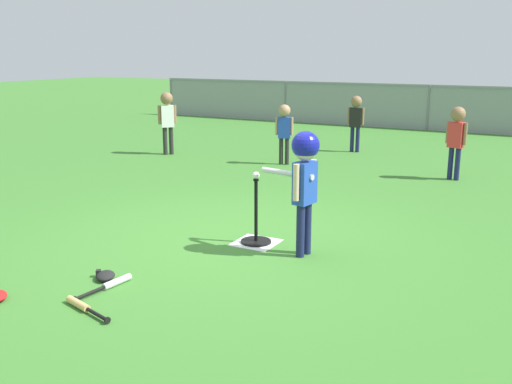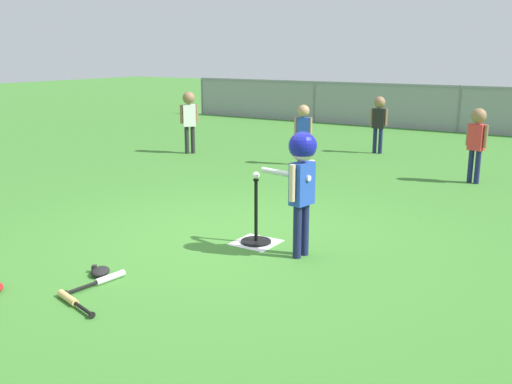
% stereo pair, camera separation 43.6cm
% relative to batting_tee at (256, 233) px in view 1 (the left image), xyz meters
% --- Properties ---
extents(ground_plane, '(60.00, 60.00, 0.00)m').
position_rel_batting_tee_xyz_m(ground_plane, '(-0.33, -0.04, -0.11)').
color(ground_plane, '#3D7A2D').
extents(home_plate, '(0.44, 0.44, 0.01)m').
position_rel_batting_tee_xyz_m(home_plate, '(-0.00, -0.00, -0.11)').
color(home_plate, white).
rests_on(home_plate, ground_plane).
extents(batting_tee, '(0.32, 0.32, 0.69)m').
position_rel_batting_tee_xyz_m(batting_tee, '(0.00, 0.00, 0.00)').
color(batting_tee, black).
rests_on(batting_tee, ground_plane).
extents(baseball_on_tee, '(0.07, 0.07, 0.07)m').
position_rel_batting_tee_xyz_m(baseball_on_tee, '(-0.00, -0.00, 0.62)').
color(baseball_on_tee, white).
rests_on(baseball_on_tee, batting_tee).
extents(batter_child, '(0.64, 0.35, 1.23)m').
position_rel_batting_tee_xyz_m(batter_child, '(0.58, -0.11, 0.77)').
color(batter_child, '#191E4C').
rests_on(batter_child, ground_plane).
extents(fielder_deep_left, '(0.27, 0.27, 1.20)m').
position_rel_batting_tee_xyz_m(fielder_deep_left, '(-4.03, 3.92, 0.66)').
color(fielder_deep_left, '#262626').
rests_on(fielder_deep_left, ground_plane).
extents(fielder_near_left, '(0.30, 0.21, 1.06)m').
position_rel_batting_tee_xyz_m(fielder_near_left, '(-1.59, 4.05, 0.57)').
color(fielder_near_left, '#262626').
rests_on(fielder_near_left, ground_plane).
extents(fielder_deep_center, '(0.33, 0.23, 1.14)m').
position_rel_batting_tee_xyz_m(fielder_deep_center, '(1.29, 4.17, 0.62)').
color(fielder_deep_center, '#191E4C').
rests_on(fielder_deep_center, ground_plane).
extents(fielder_deep_right, '(0.33, 0.22, 1.11)m').
position_rel_batting_tee_xyz_m(fielder_deep_right, '(-0.91, 5.91, 0.61)').
color(fielder_deep_right, '#191E4C').
rests_on(fielder_deep_right, ground_plane).
extents(spare_bat_silver, '(0.13, 0.60, 0.06)m').
position_rel_batting_tee_xyz_m(spare_bat_silver, '(-0.54, -1.62, -0.08)').
color(spare_bat_silver, silver).
rests_on(spare_bat_silver, ground_plane).
extents(spare_bat_wood, '(0.56, 0.20, 0.06)m').
position_rel_batting_tee_xyz_m(spare_bat_wood, '(-0.44, -2.06, -0.08)').
color(spare_bat_wood, '#DBB266').
rests_on(spare_bat_wood, ground_plane).
extents(glove_by_plate, '(0.25, 0.27, 0.07)m').
position_rel_batting_tee_xyz_m(glove_by_plate, '(-0.70, -1.51, -0.08)').
color(glove_by_plate, black).
rests_on(glove_by_plate, ground_plane).
extents(outfield_fence, '(16.06, 0.06, 1.15)m').
position_rel_batting_tee_xyz_m(outfield_fence, '(-0.33, 9.91, 0.51)').
color(outfield_fence, slate).
rests_on(outfield_fence, ground_plane).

